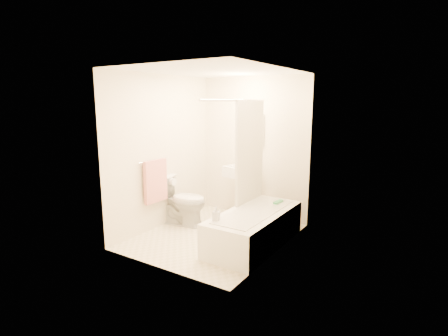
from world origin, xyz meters
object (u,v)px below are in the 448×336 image
Objects in this scene: bathtub at (254,228)px; toilet at (182,200)px; bath_mat at (233,229)px; sink at (242,190)px; soap_bottle at (216,214)px.

toilet is at bearing 175.55° from bathtub.
bathtub is at bearing -30.86° from bath_mat.
bath_mat is (-0.55, 0.33, -0.23)m from bathtub.
sink is 1.74× the size of bath_mat.
toilet is at bearing -120.07° from sink.
bathtub is (1.38, -0.11, -0.16)m from toilet.
bathtub is 0.72m from soap_bottle.
toilet is 1.03m from sink.
sink is at bearing 106.64° from bath_mat.
toilet is 4.49× the size of soap_bottle.
sink is at bearing 107.54° from soap_bottle.
toilet is 1.33m from soap_bottle.
bathtub is (0.72, -0.89, -0.26)m from sink.
soap_bottle is (1.13, -0.69, 0.16)m from toilet.
bath_mat is (0.17, -0.56, -0.49)m from sink.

